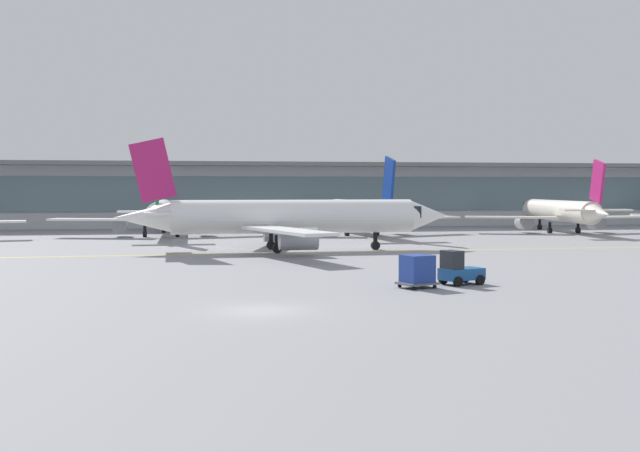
{
  "coord_description": "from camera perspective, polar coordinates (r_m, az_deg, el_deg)",
  "views": [
    {
      "loc": [
        -3.11,
        -36.56,
        5.89
      ],
      "look_at": [
        6.22,
        20.29,
        3.0
      ],
      "focal_mm": 43.26,
      "sensor_mm": 36.0,
      "label": 1
    }
  ],
  "objects": [
    {
      "name": "ground_plane",
      "position": [
        37.16,
        -4.43,
        -6.25
      ],
      "size": [
        400.0,
        400.0,
        0.0
      ],
      "primitive_type": "plane",
      "color": "gray"
    },
    {
      "name": "taxiway_centreline_stripe",
      "position": [
        69.43,
        -1.76,
        -1.99
      ],
      "size": [
        109.96,
        3.79,
        0.01
      ],
      "primitive_type": "cube",
      "rotation": [
        0.0,
        0.0,
        0.03
      ],
      "color": "yellow",
      "rests_on": "ground_plane"
    },
    {
      "name": "terminal_concourse",
      "position": [
        116.4,
        -7.8,
        2.36
      ],
      "size": [
        200.94,
        11.0,
        9.6
      ],
      "color": "#B2B7BC",
      "rests_on": "ground_plane"
    },
    {
      "name": "gate_airplane_2",
      "position": [
        94.64,
        -11.65,
        0.94
      ],
      "size": [
        26.28,
        28.16,
        9.36
      ],
      "rotation": [
        0.0,
        0.0,
        1.57
      ],
      "color": "white",
      "rests_on": "ground_plane"
    },
    {
      "name": "gate_airplane_3",
      "position": [
        95.22,
        2.89,
        1.01
      ],
      "size": [
        26.19,
        28.27,
        9.36
      ],
      "rotation": [
        0.0,
        0.0,
        1.65
      ],
      "color": "silver",
      "rests_on": "ground_plane"
    },
    {
      "name": "gate_airplane_4",
      "position": [
        104.88,
        17.35,
        1.03
      ],
      "size": [
        25.72,
        27.76,
        9.19
      ],
      "rotation": [
        0.0,
        0.0,
        1.49
      ],
      "color": "silver",
      "rests_on": "ground_plane"
    },
    {
      "name": "taxiing_regional_jet",
      "position": [
        71.16,
        -2.29,
        0.62
      ],
      "size": [
        31.17,
        29.01,
        10.34
      ],
      "rotation": [
        0.0,
        0.0,
        0.03
      ],
      "color": "white",
      "rests_on": "ground_plane"
    },
    {
      "name": "baggage_tug",
      "position": [
        47.39,
        10.23,
        -3.23
      ],
      "size": [
        2.92,
        2.3,
        2.1
      ],
      "rotation": [
        0.0,
        0.0,
        0.34
      ],
      "color": "#194C8C",
      "rests_on": "ground_plane"
    },
    {
      "name": "cargo_dolly_lead",
      "position": [
        45.48,
        7.2,
        -3.25
      ],
      "size": [
        2.52,
        2.22,
        1.94
      ],
      "rotation": [
        0.0,
        0.0,
        0.34
      ],
      "color": "#595B60",
      "rests_on": "ground_plane"
    }
  ]
}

